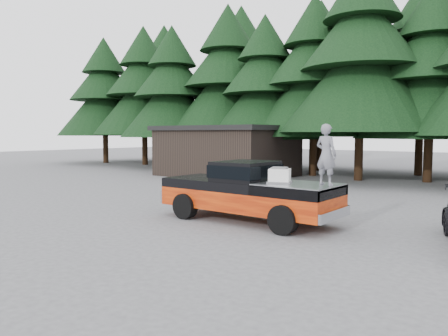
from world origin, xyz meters
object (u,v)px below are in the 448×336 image
Objects in this scene: pickup_truck at (248,201)px; air_compressor at (280,176)px; utility_building at (227,151)px; man_on_bed at (326,154)px.

pickup_truck is 9.96× the size of air_compressor.
utility_building is at bearing 130.19° from pickup_truck.
pickup_truck is 3.43× the size of man_on_bed.
utility_building is (-12.31, 11.32, -0.54)m from man_on_bed.
utility_building is (-9.77, 11.57, 1.00)m from pickup_truck.
pickup_truck is 1.57m from air_compressor.
man_on_bed is (1.25, 0.47, 0.67)m from air_compressor.
utility_building is (-11.06, 11.79, 0.13)m from air_compressor.
man_on_bed is at bearing -0.76° from air_compressor.
air_compressor is 0.34× the size of man_on_bed.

